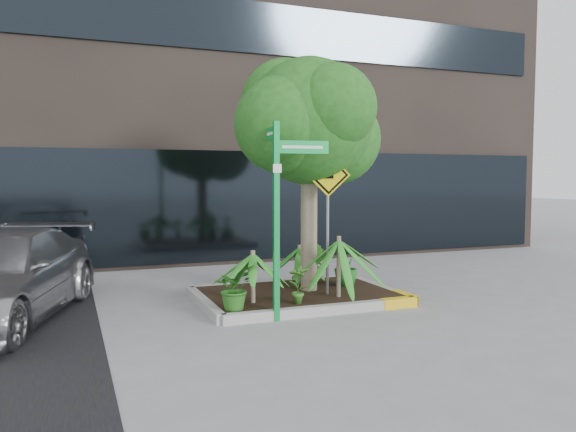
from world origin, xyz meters
name	(u,v)px	position (x,y,z in m)	size (l,w,h in m)	color
ground	(293,305)	(0.00, 0.00, 0.00)	(80.00, 80.00, 0.00)	gray
planter	(299,294)	(0.23, 0.27, 0.10)	(3.35, 2.36, 0.15)	#9E9E99
tree	(309,122)	(0.44, 0.38, 3.02)	(2.75, 2.44, 4.13)	gray
palm_front	(339,240)	(0.67, -0.33, 1.07)	(1.11, 1.11, 1.23)	gray
palm_left	(253,254)	(-0.75, -0.23, 0.90)	(0.91, 0.91, 1.01)	gray
palm_back	(299,248)	(0.51, 0.94, 0.81)	(0.80, 0.80, 0.88)	gray
shrub_a	(234,288)	(-1.15, -0.55, 0.47)	(0.58, 0.58, 0.65)	#245F1B
shrub_b	(346,265)	(1.20, 0.45, 0.52)	(0.42, 0.42, 0.75)	#1D611F
shrub_c	(298,284)	(-0.13, -0.55, 0.45)	(0.32, 0.32, 0.60)	#346B21
shrub_d	(313,264)	(0.67, 0.71, 0.53)	(0.42, 0.42, 0.76)	#2C6C1F
street_sign_post	(279,198)	(-0.54, -0.80, 1.78)	(0.85, 0.87, 2.87)	#0C8E3A
cattle_sign	(328,199)	(0.59, -0.08, 1.72)	(0.66, 0.32, 2.33)	slate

